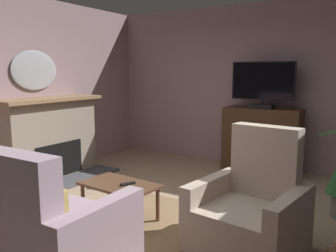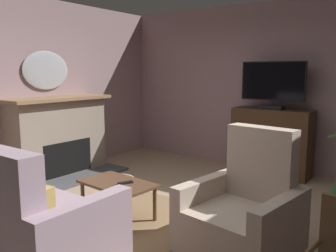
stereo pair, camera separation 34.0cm
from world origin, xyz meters
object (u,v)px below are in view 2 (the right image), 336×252
at_px(fireplace, 59,138).
at_px(armchair_by_fireplace, 243,215).
at_px(sofa_floral, 29,223).
at_px(wall_mirror_oval, 46,70).
at_px(television, 273,84).
at_px(tv_remote, 125,183).
at_px(cat, 121,180).
at_px(tv_cabinet, 271,143).
at_px(coffee_table, 118,187).

height_order(fireplace, armchair_by_fireplace, fireplace).
height_order(sofa_floral, armchair_by_fireplace, armchair_by_fireplace).
xyz_separation_m(wall_mirror_oval, sofa_floral, (2.23, -1.80, -1.32)).
height_order(television, tv_remote, television).
bearing_deg(wall_mirror_oval, cat, 6.98).
bearing_deg(television, tv_cabinet, 90.00).
bearing_deg(tv_remote, armchair_by_fireplace, 121.51).
xyz_separation_m(tv_remote, cat, (-0.88, 0.83, -0.34)).
xyz_separation_m(tv_remote, sofa_floral, (-0.07, -1.14, -0.08)).
bearing_deg(cat, armchair_by_fireplace, -16.88).
bearing_deg(armchair_by_fireplace, cat, 163.12).
height_order(wall_mirror_oval, tv_cabinet, wall_mirror_oval).
relative_size(fireplace, television, 1.75).
bearing_deg(wall_mirror_oval, tv_remote, -15.91).
relative_size(tv_cabinet, sofa_floral, 0.84).
distance_m(television, cat, 2.76).
relative_size(television, armchair_by_fireplace, 0.89).
xyz_separation_m(sofa_floral, armchair_by_fireplace, (1.42, 1.30, -0.01)).
bearing_deg(television, wall_mirror_oval, -145.67).
distance_m(wall_mirror_oval, cat, 2.14).
xyz_separation_m(tv_cabinet, tv_remote, (-0.65, -2.73, -0.08)).
height_order(coffee_table, cat, coffee_table).
relative_size(fireplace, sofa_floral, 1.21).
bearing_deg(television, tv_remote, -103.60).
relative_size(coffee_table, cat, 1.41).
bearing_deg(wall_mirror_oval, tv_cabinet, 35.03).
bearing_deg(television, coffee_table, -105.69).
bearing_deg(fireplace, tv_cabinet, 37.39).
bearing_deg(cat, tv_remote, -43.44).
xyz_separation_m(tv_cabinet, armchair_by_fireplace, (0.70, -2.57, -0.17)).
bearing_deg(tv_remote, television, -168.84).
distance_m(tv_cabinet, television, 0.96).
relative_size(wall_mirror_oval, tv_cabinet, 0.68).
relative_size(television, coffee_table, 1.12).
relative_size(coffee_table, armchair_by_fireplace, 0.79).
bearing_deg(coffee_table, cat, 132.32).
bearing_deg(fireplace, cat, 8.41).
distance_m(wall_mirror_oval, coffee_table, 2.65).
height_order(television, coffee_table, television).
bearing_deg(coffee_table, tv_remote, 7.38).
height_order(fireplace, television, television).
distance_m(tv_cabinet, cat, 2.47).
xyz_separation_m(fireplace, tv_cabinet, (2.71, 2.07, -0.09)).
distance_m(wall_mirror_oval, sofa_floral, 3.16).
height_order(tv_cabinet, television, television).
height_order(tv_cabinet, cat, tv_cabinet).
height_order(coffee_table, armchair_by_fireplace, armchair_by_fireplace).
distance_m(wall_mirror_oval, tv_cabinet, 3.79).
height_order(fireplace, wall_mirror_oval, wall_mirror_oval).
distance_m(sofa_floral, cat, 2.15).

